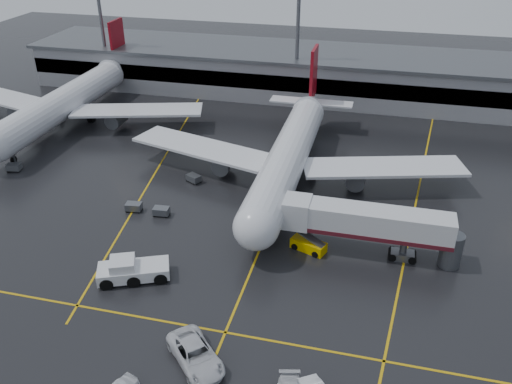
# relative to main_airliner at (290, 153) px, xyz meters

# --- Properties ---
(ground) EXTENTS (220.00, 220.00, 0.00)m
(ground) POSITION_rel_main_airliner_xyz_m (0.00, -9.70, -4.21)
(ground) COLOR black
(ground) RESTS_ON ground
(apron_line_centre) EXTENTS (0.25, 90.00, 0.02)m
(apron_line_centre) POSITION_rel_main_airliner_xyz_m (0.00, -9.70, -4.20)
(apron_line_centre) COLOR gold
(apron_line_centre) RESTS_ON ground
(apron_line_stop) EXTENTS (60.00, 0.25, 0.02)m
(apron_line_stop) POSITION_rel_main_airliner_xyz_m (0.00, -31.70, -4.20)
(apron_line_stop) COLOR gold
(apron_line_stop) RESTS_ON ground
(apron_line_left) EXTENTS (9.99, 69.35, 0.02)m
(apron_line_left) POSITION_rel_main_airliner_xyz_m (-20.00, 0.30, -4.20)
(apron_line_left) COLOR gold
(apron_line_left) RESTS_ON ground
(apron_line_right) EXTENTS (7.57, 69.64, 0.02)m
(apron_line_right) POSITION_rel_main_airliner_xyz_m (18.00, 0.30, -4.20)
(apron_line_right) COLOR gold
(apron_line_right) RESTS_ON ground
(terminal) EXTENTS (122.00, 19.00, 8.60)m
(terminal) POSITION_rel_main_airliner_xyz_m (0.00, 38.23, 0.11)
(terminal) COLOR gray
(terminal) RESTS_ON ground
(light_mast_left) EXTENTS (3.00, 1.20, 25.45)m
(light_mast_left) POSITION_rel_main_airliner_xyz_m (-45.00, 32.30, 10.27)
(light_mast_left) COLOR #595B60
(light_mast_left) RESTS_ON ground
(light_mast_mid) EXTENTS (3.00, 1.20, 25.45)m
(light_mast_mid) POSITION_rel_main_airliner_xyz_m (-5.00, 32.30, 10.27)
(light_mast_mid) COLOR #595B60
(light_mast_mid) RESTS_ON ground
(main_airliner) EXTENTS (48.80, 45.60, 14.10)m
(main_airliner) POSITION_rel_main_airliner_xyz_m (0.00, 0.00, 0.00)
(main_airliner) COLOR silver
(main_airliner) RESTS_ON ground
(second_airliner) EXTENTS (48.80, 45.60, 14.10)m
(second_airliner) POSITION_rel_main_airliner_xyz_m (-42.00, 12.00, 0.00)
(second_airliner) COLOR silver
(second_airliner) RESTS_ON ground
(jet_bridge) EXTENTS (19.90, 3.40, 6.05)m
(jet_bridge) POSITION_rel_main_airliner_xyz_m (11.87, -15.70, -0.28)
(jet_bridge) COLOR silver
(jet_bridge) RESTS_ON ground
(pushback_tractor) EXTENTS (8.05, 5.69, 2.67)m
(pushback_tractor) POSITION_rel_main_airliner_xyz_m (-12.00, -26.36, -3.15)
(pushback_tractor) COLOR silver
(pushback_tractor) RESTS_ON ground
(belt_loader) EXTENTS (4.39, 3.03, 2.57)m
(belt_loader) POSITION_rel_main_airliner_xyz_m (5.46, -16.57, -3.58)
(belt_loader) COLOR #E3B202
(belt_loader) RESTS_ON ground
(service_van_a) EXTENTS (7.08, 7.18, 1.92)m
(service_van_a) POSITION_rel_main_airliner_xyz_m (-1.42, -35.84, -3.25)
(service_van_a) COLOR silver
(service_van_a) RESTS_ON ground
(baggage_cart_a) EXTENTS (2.10, 1.46, 1.12)m
(baggage_cart_a) POSITION_rel_main_airliner_xyz_m (-14.00, -13.61, -3.58)
(baggage_cart_a) COLOR #595B60
(baggage_cart_a) RESTS_ON ground
(baggage_cart_b) EXTENTS (2.14, 1.53, 1.12)m
(baggage_cart_b) POSITION_rel_main_airliner_xyz_m (-17.90, -13.43, -3.58)
(baggage_cart_b) COLOR #595B60
(baggage_cart_b) RESTS_ON ground
(baggage_cart_c) EXTENTS (2.38, 2.10, 1.12)m
(baggage_cart_c) POSITION_rel_main_airliner_xyz_m (-13.06, -4.08, -3.58)
(baggage_cart_c) COLOR #595B60
(baggage_cart_c) RESTS_ON ground
(baggage_cart_d) EXTENTS (2.28, 1.81, 1.12)m
(baggage_cart_d) POSITION_rel_main_airliner_xyz_m (-45.88, -0.88, -3.58)
(baggage_cart_d) COLOR #595B60
(baggage_cart_d) RESTS_ON ground
(baggage_cart_e) EXTENTS (2.22, 1.68, 1.12)m
(baggage_cart_e) POSITION_rel_main_airliner_xyz_m (-40.12, -7.19, -3.58)
(baggage_cart_e) COLOR #595B60
(baggage_cart_e) RESTS_ON ground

